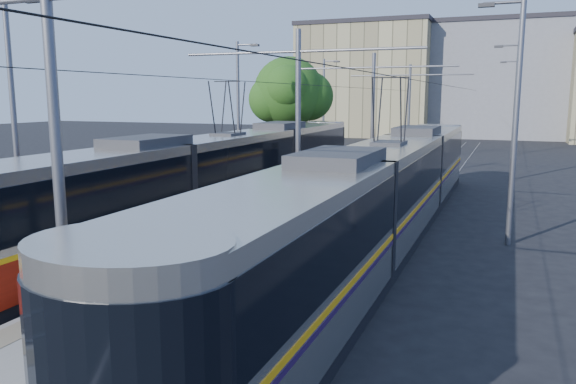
% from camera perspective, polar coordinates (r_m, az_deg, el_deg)
% --- Properties ---
extents(ground, '(160.00, 160.00, 0.00)m').
position_cam_1_polar(ground, '(14.59, -10.34, -10.01)').
color(ground, black).
rests_on(ground, ground).
extents(platform, '(4.00, 50.00, 0.30)m').
position_cam_1_polar(platform, '(29.92, 7.10, 0.48)').
color(platform, gray).
rests_on(platform, ground).
extents(tactile_strip_left, '(0.70, 50.00, 0.01)m').
position_cam_1_polar(tactile_strip_left, '(30.29, 4.45, 0.94)').
color(tactile_strip_left, gray).
rests_on(tactile_strip_left, platform).
extents(tactile_strip_right, '(0.70, 50.00, 0.01)m').
position_cam_1_polar(tactile_strip_right, '(29.57, 9.83, 0.61)').
color(tactile_strip_right, gray).
rests_on(tactile_strip_right, platform).
extents(rails, '(8.71, 70.00, 0.03)m').
position_cam_1_polar(rails, '(29.94, 7.10, 0.23)').
color(rails, gray).
rests_on(rails, ground).
extents(tram_left, '(2.43, 28.38, 5.50)m').
position_cam_1_polar(tram_left, '(23.80, -6.04, 1.95)').
color(tram_left, black).
rests_on(tram_left, ground).
extents(tram_right, '(2.43, 29.67, 5.50)m').
position_cam_1_polar(tram_right, '(19.31, 10.09, 0.51)').
color(tram_right, black).
rests_on(tram_right, ground).
extents(catenary, '(9.20, 70.00, 7.00)m').
position_cam_1_polar(catenary, '(26.80, 5.74, 8.85)').
color(catenary, slate).
rests_on(catenary, platform).
extents(street_lamps, '(15.18, 38.22, 8.00)m').
position_cam_1_polar(street_lamps, '(33.44, 9.00, 8.34)').
color(street_lamps, slate).
rests_on(street_lamps, ground).
extents(shelter, '(0.60, 0.95, 2.09)m').
position_cam_1_polar(shelter, '(29.71, 7.68, 2.83)').
color(shelter, black).
rests_on(shelter, platform).
extents(tree, '(5.21, 4.82, 7.57)m').
position_cam_1_polar(tree, '(38.68, 0.61, 10.01)').
color(tree, '#382314').
rests_on(tree, ground).
extents(building_left, '(16.32, 12.24, 13.94)m').
position_cam_1_polar(building_left, '(73.72, 8.18, 11.18)').
color(building_left, tan).
rests_on(building_left, ground).
extents(building_centre, '(18.36, 14.28, 13.86)m').
position_cam_1_polar(building_centre, '(75.65, 20.99, 10.58)').
color(building_centre, gray).
rests_on(building_centre, ground).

